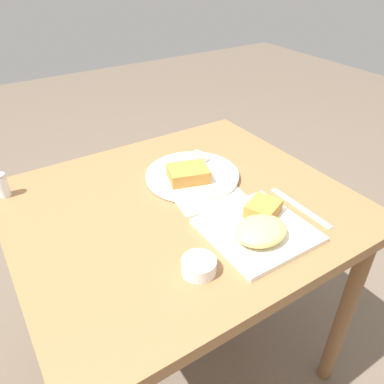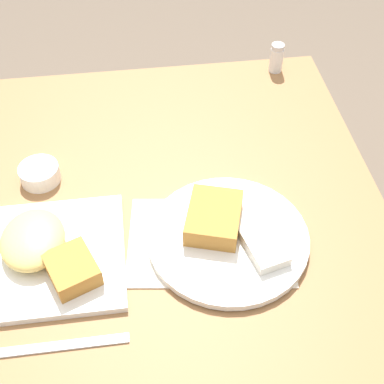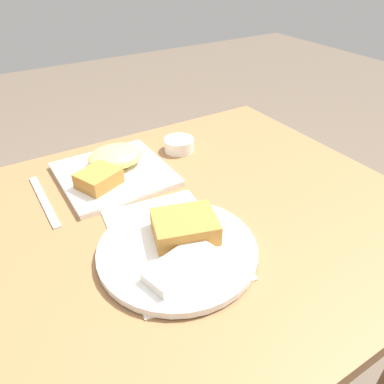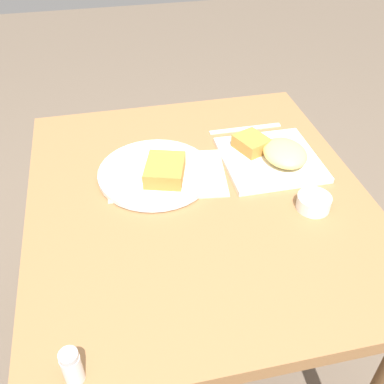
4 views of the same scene
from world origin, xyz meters
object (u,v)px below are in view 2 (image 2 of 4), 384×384
plate_square_near (48,251)px  salt_shaker (276,59)px  butter_knife (59,346)px  plate_oval_far (227,233)px  sauce_ramekin (40,173)px

plate_square_near → salt_shaker: bearing=133.9°
plate_square_near → butter_knife: plate_square_near is taller
plate_oval_far → butter_knife: size_ratio=1.34×
sauce_ramekin → butter_knife: (0.37, 0.05, -0.02)m
plate_square_near → plate_oval_far: (-0.00, 0.32, -0.00)m
plate_oval_far → sauce_ramekin: plate_oval_far is taller
plate_oval_far → salt_shaker: salt_shaker is taller
plate_square_near → butter_knife: 0.18m
plate_oval_far → sauce_ramekin: bearing=-119.9°
salt_shaker → butter_knife: size_ratio=0.34×
plate_oval_far → butter_knife: plate_oval_far is taller
plate_square_near → sauce_ramekin: 0.20m
plate_square_near → butter_knife: bearing=7.3°
plate_square_near → sauce_ramekin: plate_square_near is taller
plate_oval_far → sauce_ramekin: 0.40m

